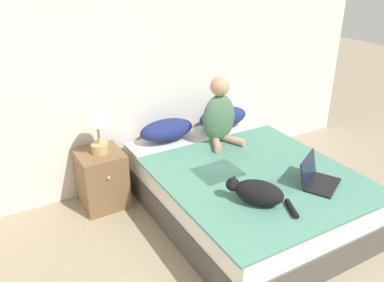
{
  "coord_description": "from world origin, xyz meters",
  "views": [
    {
      "loc": [
        -1.41,
        -0.1,
        2.23
      ],
      "look_at": [
        0.04,
        2.42,
        0.86
      ],
      "focal_mm": 38.0,
      "sensor_mm": 36.0,
      "label": 1
    }
  ],
  "objects_px": {
    "pillow_near": "(167,130)",
    "nightstand": "(102,179)",
    "person_sitting": "(219,115)",
    "laptop_open": "(317,179)",
    "cat_tabby": "(257,192)",
    "bed": "(243,191)",
    "table_lamp": "(97,120)",
    "pillow_far": "(223,117)"
  },
  "relations": [
    {
      "from": "person_sitting",
      "to": "cat_tabby",
      "type": "bearing_deg",
      "value": -108.57
    },
    {
      "from": "cat_tabby",
      "to": "nightstand",
      "type": "distance_m",
      "value": 1.56
    },
    {
      "from": "bed",
      "to": "person_sitting",
      "type": "height_order",
      "value": "person_sitting"
    },
    {
      "from": "person_sitting",
      "to": "pillow_far",
      "type": "bearing_deg",
      "value": 50.05
    },
    {
      "from": "person_sitting",
      "to": "laptop_open",
      "type": "bearing_deg",
      "value": -77.63
    },
    {
      "from": "pillow_far",
      "to": "person_sitting",
      "type": "distance_m",
      "value": 0.43
    },
    {
      "from": "person_sitting",
      "to": "nightstand",
      "type": "bearing_deg",
      "value": 167.16
    },
    {
      "from": "bed",
      "to": "pillow_near",
      "type": "bearing_deg",
      "value": 111.79
    },
    {
      "from": "bed",
      "to": "pillow_near",
      "type": "height_order",
      "value": "pillow_near"
    },
    {
      "from": "cat_tabby",
      "to": "table_lamp",
      "type": "height_order",
      "value": "table_lamp"
    },
    {
      "from": "pillow_near",
      "to": "cat_tabby",
      "type": "xyz_separation_m",
      "value": [
        0.07,
        -1.35,
        -0.0
      ]
    },
    {
      "from": "pillow_near",
      "to": "cat_tabby",
      "type": "bearing_deg",
      "value": -87.05
    },
    {
      "from": "pillow_near",
      "to": "person_sitting",
      "type": "height_order",
      "value": "person_sitting"
    },
    {
      "from": "nightstand",
      "to": "laptop_open",
      "type": "bearing_deg",
      "value": -44.37
    },
    {
      "from": "pillow_far",
      "to": "laptop_open",
      "type": "height_order",
      "value": "laptop_open"
    },
    {
      "from": "cat_tabby",
      "to": "laptop_open",
      "type": "relative_size",
      "value": 1.22
    },
    {
      "from": "person_sitting",
      "to": "table_lamp",
      "type": "xyz_separation_m",
      "value": [
        -1.12,
        0.26,
        0.09
      ]
    },
    {
      "from": "pillow_near",
      "to": "table_lamp",
      "type": "relative_size",
      "value": 1.19
    },
    {
      "from": "table_lamp",
      "to": "cat_tabby",
      "type": "bearing_deg",
      "value": -59.57
    },
    {
      "from": "pillow_near",
      "to": "nightstand",
      "type": "xyz_separation_m",
      "value": [
        -0.71,
        -0.04,
        -0.33
      ]
    },
    {
      "from": "bed",
      "to": "laptop_open",
      "type": "height_order",
      "value": "laptop_open"
    },
    {
      "from": "cat_tabby",
      "to": "laptop_open",
      "type": "xyz_separation_m",
      "value": [
        0.59,
        -0.03,
        -0.05
      ]
    },
    {
      "from": "person_sitting",
      "to": "cat_tabby",
      "type": "height_order",
      "value": "person_sitting"
    },
    {
      "from": "cat_tabby",
      "to": "bed",
      "type": "bearing_deg",
      "value": -65.06
    },
    {
      "from": "pillow_far",
      "to": "cat_tabby",
      "type": "bearing_deg",
      "value": -114.07
    },
    {
      "from": "cat_tabby",
      "to": "table_lamp",
      "type": "distance_m",
      "value": 1.54
    },
    {
      "from": "bed",
      "to": "person_sitting",
      "type": "xyz_separation_m",
      "value": [
        0.09,
        0.54,
        0.53
      ]
    },
    {
      "from": "person_sitting",
      "to": "laptop_open",
      "type": "xyz_separation_m",
      "value": [
        0.24,
        -1.08,
        -0.23
      ]
    },
    {
      "from": "person_sitting",
      "to": "table_lamp",
      "type": "bearing_deg",
      "value": 167.21
    },
    {
      "from": "pillow_near",
      "to": "pillow_far",
      "type": "height_order",
      "value": "same"
    },
    {
      "from": "pillow_far",
      "to": "cat_tabby",
      "type": "height_order",
      "value": "pillow_far"
    },
    {
      "from": "bed",
      "to": "laptop_open",
      "type": "bearing_deg",
      "value": -58.94
    },
    {
      "from": "pillow_near",
      "to": "pillow_far",
      "type": "relative_size",
      "value": 1.0
    },
    {
      "from": "bed",
      "to": "pillow_far",
      "type": "distance_m",
      "value": 0.98
    },
    {
      "from": "pillow_far",
      "to": "table_lamp",
      "type": "relative_size",
      "value": 1.19
    },
    {
      "from": "cat_tabby",
      "to": "table_lamp",
      "type": "bearing_deg",
      "value": -6.99
    },
    {
      "from": "pillow_near",
      "to": "pillow_far",
      "type": "bearing_deg",
      "value": 0.0
    },
    {
      "from": "nightstand",
      "to": "pillow_far",
      "type": "bearing_deg",
      "value": 1.65
    },
    {
      "from": "bed",
      "to": "cat_tabby",
      "type": "distance_m",
      "value": 0.68
    },
    {
      "from": "pillow_far",
      "to": "person_sitting",
      "type": "relative_size",
      "value": 0.85
    },
    {
      "from": "pillow_near",
      "to": "laptop_open",
      "type": "height_order",
      "value": "laptop_open"
    },
    {
      "from": "cat_tabby",
      "to": "laptop_open",
      "type": "height_order",
      "value": "laptop_open"
    }
  ]
}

